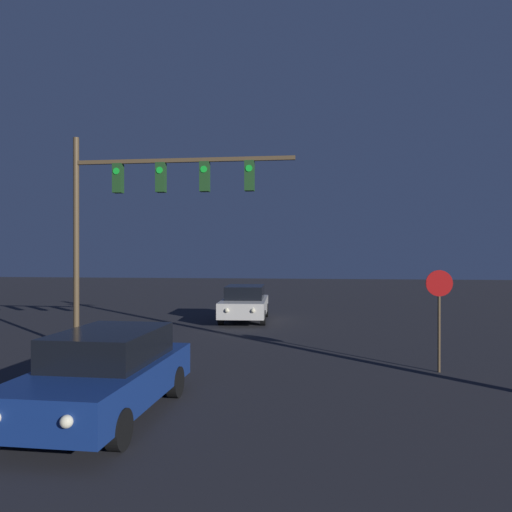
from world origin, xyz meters
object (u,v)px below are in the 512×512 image
Objects in this scene: car_near at (106,372)px; stop_sign at (439,302)px; car_far at (245,303)px; traffic_signal_mast at (144,198)px.

stop_sign is at bearing -146.99° from car_near.
traffic_signal_mast reaches higher than car_far.
stop_sign reaches higher than car_near.
car_far is 8.34m from traffic_signal_mast.
stop_sign is (8.28, -1.91, -2.90)m from traffic_signal_mast.
car_near is at bearing 83.95° from car_far.
car_near is 8.07m from stop_sign.
stop_sign is (6.81, 4.23, 0.95)m from car_near.
car_near is 0.67× the size of traffic_signal_mast.
stop_sign reaches higher than car_far.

